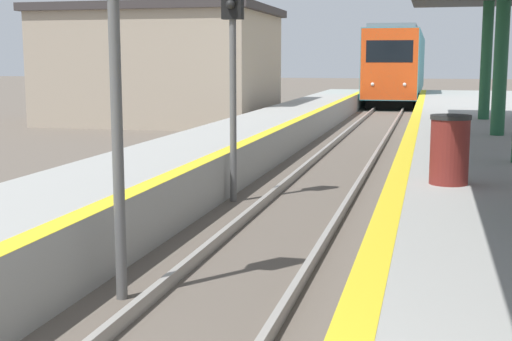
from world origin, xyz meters
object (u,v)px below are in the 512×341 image
Objects in this scene: signal_near at (113,23)px; trash_bin at (450,150)px; train at (400,65)px; signal_mid at (233,39)px.

signal_near reaches higher than trash_bin.
train is 24.54× the size of trash_bin.
signal_mid is at bearing 149.15° from trash_bin.
signal_mid is 4.35× the size of trash_bin.
signal_mid is (-1.35, -35.26, 0.69)m from train.
signal_near is at bearing -91.52° from train.
train is 37.56m from trash_bin.
signal_near is 1.00× the size of signal_mid.
train is at bearing 93.59° from trash_bin.
signal_near and signal_mid have the same top height.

